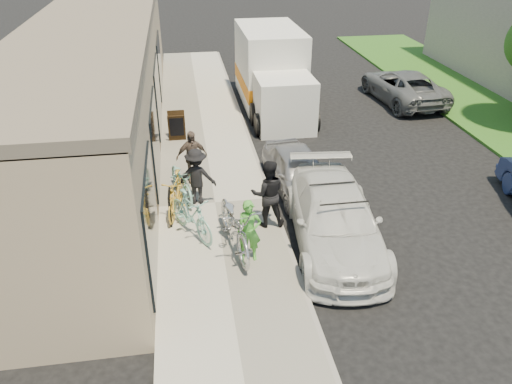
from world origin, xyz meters
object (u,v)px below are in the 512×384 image
far_car_gray (403,86)px  man_standing (268,194)px  cruiser_bike_a (191,215)px  bystander_a (197,177)px  bystander_b (192,157)px  tandem_bike (235,224)px  sandwich_board (177,126)px  woman_rider (249,231)px  moving_truck (272,74)px  sedan_white (335,219)px  cruiser_bike_b (182,180)px  cruiser_bike_c (176,194)px  sedan_silver (298,171)px  bike_rack (170,204)px

far_car_gray → man_standing: bearing=46.7°
cruiser_bike_a → bystander_a: 1.57m
bystander_a → bystander_b: bearing=-75.9°
cruiser_bike_a → tandem_bike: bearing=-64.1°
sandwich_board → tandem_bike: bearing=-79.8°
woman_rider → bystander_b: (-1.09, 3.97, 0.04)m
bystander_b → moving_truck: bearing=47.3°
sedan_white → moving_truck: bearing=94.2°
tandem_bike → cruiser_bike_b: size_ratio=1.28×
sandwich_board → cruiser_bike_a: bearing=-87.8°
cruiser_bike_b → cruiser_bike_c: size_ratio=1.06×
woman_rider → cruiser_bike_a: woman_rider is taller
bystander_a → far_car_gray: bearing=-129.6°
moving_truck → cruiser_bike_b: bearing=-117.7°
sedan_silver → cruiser_bike_b: bearing=176.9°
bike_rack → sandwich_board: (0.24, 5.30, -0.02)m
moving_truck → sedan_silver: bearing=-94.5°
sedan_white → cruiser_bike_b: size_ratio=2.63×
cruiser_bike_a → cruiser_bike_c: cruiser_bike_a is taller
sedan_silver → far_car_gray: far_car_gray is taller
sandwich_board → cruiser_bike_a: cruiser_bike_a is taller
far_car_gray → bystander_a: size_ratio=3.06×
cruiser_bike_a → bystander_b: (0.14, 2.81, 0.22)m
sandwich_board → sedan_white: size_ratio=0.19×
moving_truck → man_standing: (-1.77, -9.07, -0.34)m
cruiser_bike_c → tandem_bike: bearing=-40.9°
woman_rider → bystander_a: (-1.01, 2.70, 0.04)m
sedan_silver → cruiser_bike_a: size_ratio=1.96×
bike_rack → man_standing: size_ratio=0.48×
sedan_silver → sedan_white: bearing=-89.7°
cruiser_bike_a → cruiser_bike_b: cruiser_bike_a is taller
sedan_silver → cruiser_bike_c: bearing=-170.0°
man_standing → woman_rider: bearing=67.7°
bystander_b → cruiser_bike_c: bearing=-120.0°
bike_rack → sandwich_board: 5.30m
cruiser_bike_a → cruiser_bike_c: (-0.34, 1.12, -0.02)m
moving_truck → cruiser_bike_c: moving_truck is taller
sedan_silver → moving_truck: size_ratio=0.58×
sandwich_board → far_car_gray: far_car_gray is taller
bike_rack → sedan_white: size_ratio=0.17×
sedan_silver → woman_rider: 3.71m
cruiser_bike_b → cruiser_bike_c: cruiser_bike_c is taller
sedan_white → cruiser_bike_a: size_ratio=2.71×
sandwich_board → tandem_bike: size_ratio=0.39×
woman_rider → cruiser_bike_b: size_ratio=0.78×
far_car_gray → man_standing: 11.53m
far_car_gray → bystander_a: 11.75m
sandwich_board → tandem_bike: tandem_bike is taller
sandwich_board → woman_rider: bearing=-78.5°
sedan_silver → cruiser_bike_a: 3.71m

